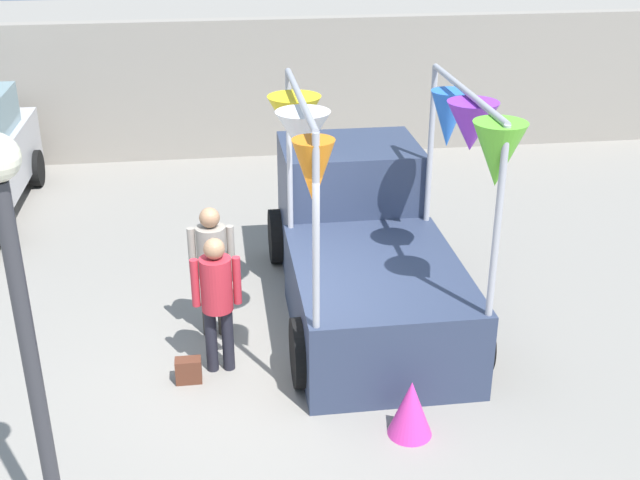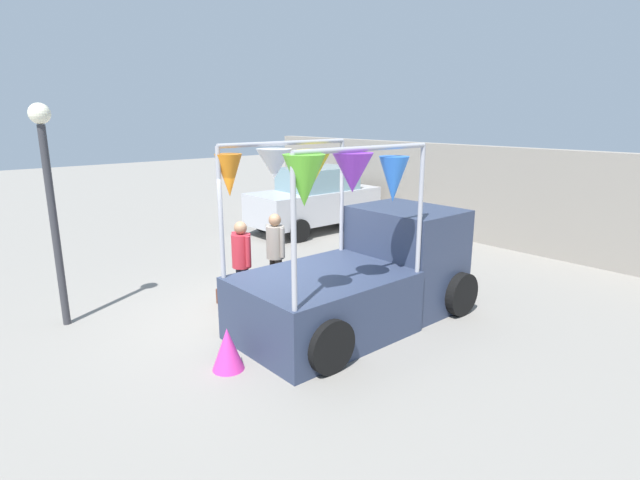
% 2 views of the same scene
% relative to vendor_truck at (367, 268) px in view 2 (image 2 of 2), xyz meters
% --- Properties ---
extents(ground_plane, '(60.00, 60.00, 0.00)m').
position_rel_vendor_truck_xyz_m(ground_plane, '(-1.28, -1.29, -0.90)').
color(ground_plane, gray).
extents(vendor_truck, '(2.51, 4.15, 3.00)m').
position_rel_vendor_truck_xyz_m(vendor_truck, '(0.00, 0.00, 0.00)').
color(vendor_truck, '#2D3851').
rests_on(vendor_truck, ground).
extents(parked_car, '(1.88, 4.00, 1.88)m').
position_rel_vendor_truck_xyz_m(parked_car, '(-5.74, 3.74, 0.05)').
color(parked_car, '#B7B7BC').
rests_on(parked_car, ground).
extents(person_customer, '(0.53, 0.34, 1.59)m').
position_rel_vendor_truck_xyz_m(person_customer, '(-1.82, -1.30, 0.06)').
color(person_customer, black).
rests_on(person_customer, ground).
extents(person_vendor, '(0.53, 0.34, 1.62)m').
position_rel_vendor_truck_xyz_m(person_vendor, '(-1.86, -0.53, 0.08)').
color(person_vendor, '#2D2823').
rests_on(person_vendor, ground).
extents(handbag, '(0.28, 0.16, 0.28)m').
position_rel_vendor_truck_xyz_m(handbag, '(-2.17, -1.50, -0.76)').
color(handbag, '#592D1E').
rests_on(handbag, ground).
extents(street_lamp, '(0.32, 0.32, 3.57)m').
position_rel_vendor_truck_xyz_m(street_lamp, '(-3.11, -3.93, 1.46)').
color(street_lamp, '#333338').
rests_on(street_lamp, ground).
extents(brick_boundary_wall, '(18.00, 0.36, 2.60)m').
position_rel_vendor_truck_xyz_m(brick_boundary_wall, '(-1.28, 6.24, 0.40)').
color(brick_boundary_wall, gray).
rests_on(brick_boundary_wall, ground).
extents(folded_kite_bundle_magenta, '(0.47, 0.47, 0.60)m').
position_rel_vendor_truck_xyz_m(folded_kite_bundle_magenta, '(-0.01, -2.69, -0.60)').
color(folded_kite_bundle_magenta, '#D83399').
rests_on(folded_kite_bundle_magenta, ground).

